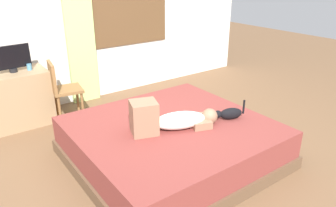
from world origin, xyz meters
name	(u,v)px	position (x,y,z in m)	size (l,w,h in m)	color
ground_plane	(180,163)	(0.00, 0.00, 0.00)	(16.00, 16.00, 0.00)	brown
back_wall_with_window	(82,7)	(0.02, 2.48, 1.45)	(6.40, 0.14, 2.90)	silver
bed	(171,142)	(-0.03, 0.13, 0.22)	(2.04, 1.94, 0.44)	brown
person_lying	(171,119)	(-0.10, 0.04, 0.55)	(0.93, 0.51, 0.34)	silver
cat	(229,114)	(0.56, -0.15, 0.51)	(0.34, 0.20, 0.21)	black
desk	(14,99)	(-1.21, 2.08, 0.37)	(0.90, 0.56, 0.74)	#997A56
tv_monitor	(11,58)	(-1.15, 2.08, 0.92)	(0.48, 0.10, 0.35)	black
cup	(29,67)	(-0.96, 2.05, 0.78)	(0.06, 0.06, 0.08)	teal
chair_by_desk	(61,87)	(-0.65, 1.79, 0.51)	(0.43, 0.43, 0.86)	brown
curtain_left	(79,27)	(-0.10, 2.36, 1.18)	(0.44, 0.06, 2.35)	#ADCC75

